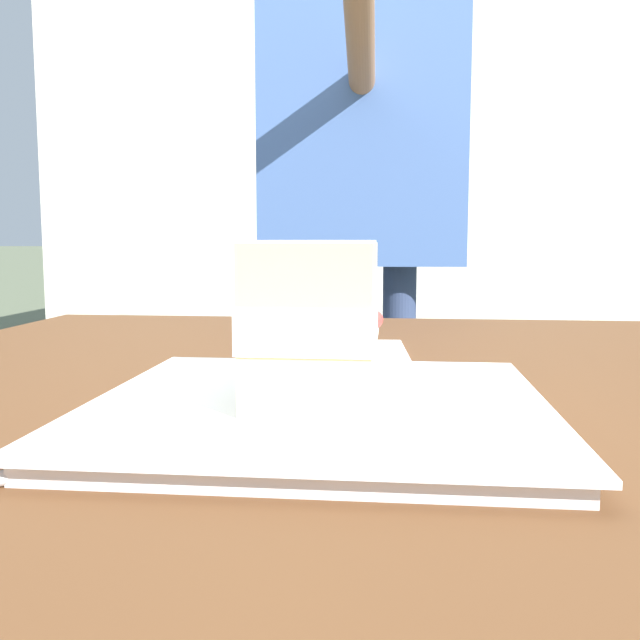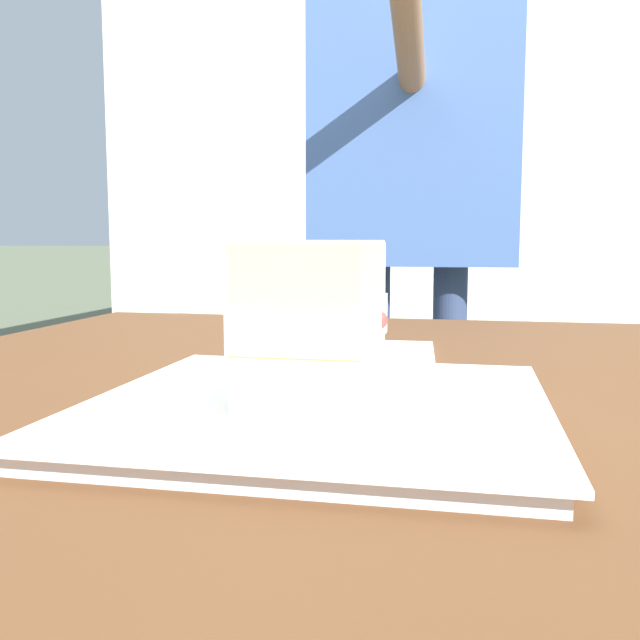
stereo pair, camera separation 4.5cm
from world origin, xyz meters
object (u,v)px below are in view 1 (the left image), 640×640
Objects in this scene: dessert_fork at (55,472)px; diner_person at (363,145)px; dessert_plate at (320,410)px; cake_slice at (315,320)px; paper_napkin at (353,352)px.

dessert_fork is 0.10× the size of diner_person.
dessert_plate is 2.35× the size of cake_slice.
cake_slice is at bearing -112.16° from dessert_plate.
diner_person is at bearing -178.89° from dessert_plate.
paper_napkin is (-0.28, 0.01, -0.07)m from cake_slice.
diner_person reaches higher than cake_slice.
cake_slice is 0.29m from paper_napkin.
dessert_plate is 0.19× the size of diner_person.
diner_person is at bearing 175.20° from dessert_fork.
dessert_fork reaches higher than paper_napkin.
diner_person is (-0.77, -0.03, 0.31)m from paper_napkin.
diner_person is at bearing -179.09° from cake_slice.
paper_napkin is at bearing 178.96° from dessert_plate.
dessert_fork is (0.13, -0.11, -0.06)m from cake_slice.
paper_napkin is at bearing 178.20° from cake_slice.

